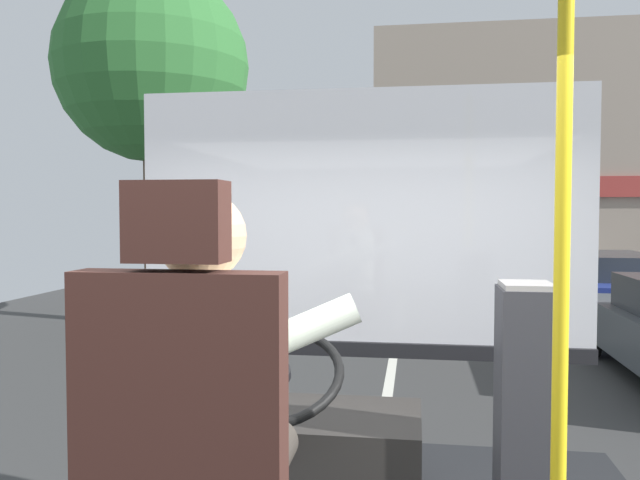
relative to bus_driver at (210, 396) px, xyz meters
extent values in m
cube|color=#363636|center=(0.22, 9.14, -1.62)|extent=(18.00, 44.00, 0.05)
cube|color=silver|center=(0.22, 9.14, -1.59)|extent=(0.12, 39.60, 0.00)
cube|color=#381E19|center=(0.00, -0.22, 0.01)|extent=(0.48, 0.10, 0.66)
cube|color=#381E19|center=(0.00, -0.22, 0.45)|extent=(0.22, 0.10, 0.18)
cylinder|color=#332D28|center=(0.09, 0.12, -0.25)|extent=(0.15, 0.49, 0.15)
cylinder|color=#332D28|center=(-0.09, 0.12, -0.25)|extent=(0.15, 0.49, 0.15)
cylinder|color=silver|center=(0.00, -0.06, 0.00)|extent=(0.32, 0.32, 0.63)
cube|color=black|center=(0.00, 0.11, 0.07)|extent=(0.06, 0.01, 0.39)
sphere|color=tan|center=(0.00, -0.06, 0.41)|extent=(0.22, 0.22, 0.22)
cylinder|color=silver|center=(0.10, 0.19, 0.09)|extent=(0.56, 0.20, 0.30)
cylinder|color=silver|center=(-0.10, 0.19, 0.09)|extent=(0.56, 0.20, 0.30)
cube|color=#282623|center=(0.00, 1.15, -0.60)|extent=(1.10, 0.56, 0.40)
cylinder|color=black|center=(0.00, 0.78, -0.30)|extent=(0.07, 0.25, 0.39)
torus|color=black|center=(0.00, 0.68, -0.12)|extent=(0.54, 0.50, 0.28)
cylinder|color=black|center=(0.00, 0.68, -0.12)|extent=(0.15, 0.15, 0.10)
cylinder|color=yellow|center=(0.93, 0.31, 0.30)|extent=(0.04, 0.04, 2.21)
cube|color=#333338|center=(0.93, 0.89, -0.31)|extent=(0.20, 0.25, 0.99)
cube|color=#9E9993|center=(0.93, 0.89, 0.20)|extent=(0.18, 0.23, 0.02)
cube|color=silver|center=(0.22, 1.96, 0.45)|extent=(2.50, 0.01, 1.40)
cube|color=black|center=(0.22, 1.96, -0.29)|extent=(2.50, 0.08, 0.08)
cylinder|color=#4C3828|center=(-4.16, 9.40, 0.18)|extent=(0.36, 0.36, 3.55)
sphere|color=#2B662D|center=(-4.16, 9.40, 3.07)|extent=(3.44, 3.44, 3.44)
cube|color=gray|center=(6.10, 20.20, 2.23)|extent=(13.73, 4.48, 7.65)
cube|color=#9E332D|center=(6.10, 17.90, 1.18)|extent=(13.18, 0.12, 0.60)
cylinder|color=black|center=(3.03, 7.93, -1.36)|extent=(0.14, 0.47, 0.47)
cube|color=navy|center=(4.21, 11.58, -1.07)|extent=(1.76, 4.46, 0.58)
cube|color=#282D33|center=(4.21, 11.31, -0.56)|extent=(1.44, 2.45, 0.44)
cylinder|color=black|center=(5.05, 12.96, -1.36)|extent=(0.14, 0.48, 0.48)
cylinder|color=black|center=(3.37, 12.96, -1.36)|extent=(0.14, 0.48, 0.48)
cylinder|color=black|center=(3.37, 10.20, -1.36)|extent=(0.14, 0.48, 0.48)
cube|color=silver|center=(4.08, 16.96, -1.06)|extent=(1.90, 4.21, 0.59)
cube|color=#282D33|center=(4.08, 16.71, -0.54)|extent=(1.56, 2.32, 0.45)
cylinder|color=black|center=(4.98, 18.27, -1.35)|extent=(0.14, 0.48, 0.48)
cylinder|color=black|center=(3.17, 18.27, -1.35)|extent=(0.14, 0.48, 0.48)
cylinder|color=black|center=(4.98, 15.65, -1.35)|extent=(0.14, 0.48, 0.48)
cylinder|color=black|center=(3.17, 15.65, -1.35)|extent=(0.14, 0.48, 0.48)
cube|color=#195633|center=(4.27, 21.39, -1.04)|extent=(1.97, 4.39, 0.61)
cube|color=#282D33|center=(4.27, 21.13, -0.50)|extent=(1.62, 2.42, 0.47)
cylinder|color=black|center=(5.21, 22.75, -1.35)|extent=(0.14, 0.50, 0.50)
cylinder|color=black|center=(3.34, 22.75, -1.35)|extent=(0.14, 0.50, 0.50)
cylinder|color=black|center=(5.21, 20.03, -1.35)|extent=(0.14, 0.50, 0.50)
cylinder|color=black|center=(3.34, 20.03, -1.35)|extent=(0.14, 0.50, 0.50)
camera|label=1|loc=(0.52, -1.56, 0.47)|focal=35.88mm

